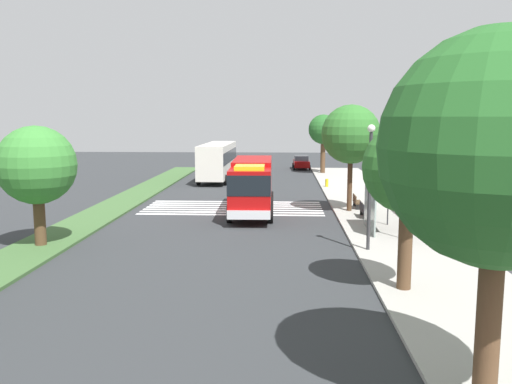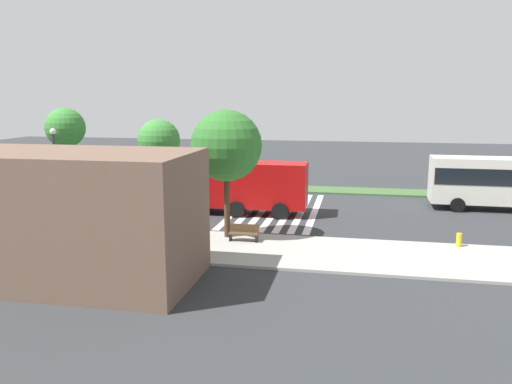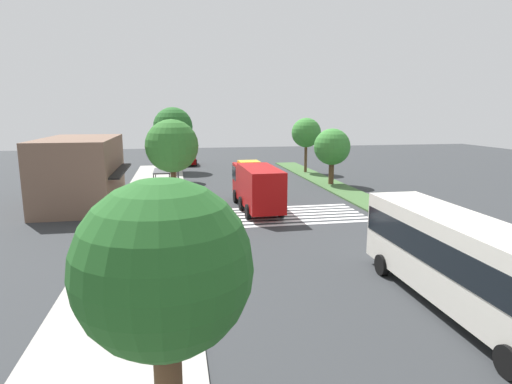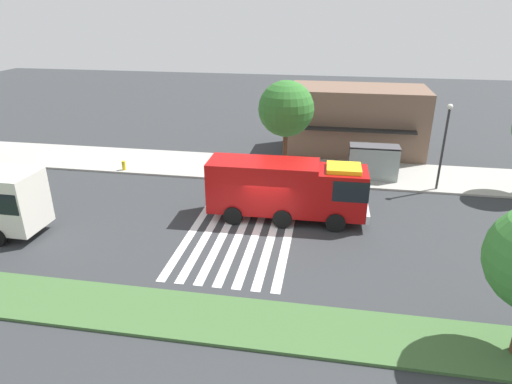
{
  "view_description": "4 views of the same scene",
  "coord_description": "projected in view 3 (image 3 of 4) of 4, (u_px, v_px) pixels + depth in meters",
  "views": [
    {
      "loc": [
        35.78,
        3.45,
        6.39
      ],
      "look_at": [
        0.64,
        1.69,
        1.42
      ],
      "focal_mm": 37.63,
      "sensor_mm": 36.0,
      "label": 1
    },
    {
      "loc": [
        -6.77,
        34.77,
        7.76
      ],
      "look_at": [
        -0.15,
        1.31,
        1.5
      ],
      "focal_mm": 35.93,
      "sensor_mm": 36.0,
      "label": 2
    },
    {
      "loc": [
        -31.65,
        7.61,
        7.75
      ],
      "look_at": [
        1.66,
        1.36,
        1.29
      ],
      "focal_mm": 29.91,
      "sensor_mm": 36.0,
      "label": 3
    },
    {
      "loc": [
        3.34,
        -22.59,
        11.93
      ],
      "look_at": [
        -0.86,
        1.72,
        1.47
      ],
      "focal_mm": 31.2,
      "sensor_mm": 36.0,
      "label": 4
    }
  ],
  "objects": [
    {
      "name": "sidewalk",
      "position": [
        149.0,
        216.0,
        31.61
      ],
      "size": [
        60.0,
        5.73,
        0.14
      ],
      "primitive_type": "cube",
      "color": "#9E9B93",
      "rests_on": "ground_plane"
    },
    {
      "name": "street_lamp",
      "position": [
        177.0,
        154.0,
        41.77
      ],
      "size": [
        0.36,
        0.36,
        5.88
      ],
      "color": "#2D2D30",
      "rests_on": "sidewalk"
    },
    {
      "name": "bus_stop_shelter",
      "position": [
        166.0,
        178.0,
        37.78
      ],
      "size": [
        3.5,
        1.4,
        2.46
      ],
      "color": "#4C4C51",
      "rests_on": "sidewalk"
    },
    {
      "name": "median_strip",
      "position": [
        377.0,
        206.0,
        34.9
      ],
      "size": [
        60.0,
        3.0,
        0.14
      ],
      "primitive_type": "cube",
      "color": "#3D6033",
      "rests_on": "ground_plane"
    },
    {
      "name": "bench_near_shelter",
      "position": [
        166.0,
        202.0,
        34.17
      ],
      "size": [
        1.6,
        0.5,
        0.9
      ],
      "color": "black",
      "rests_on": "sidewalk"
    },
    {
      "name": "bench_west_of_shelter",
      "position": [
        165.0,
        211.0,
        30.85
      ],
      "size": [
        1.6,
        0.5,
        0.9
      ],
      "color": "#4C3823",
      "rests_on": "sidewalk"
    },
    {
      "name": "median_tree_west",
      "position": [
        306.0,
        133.0,
        53.03
      ],
      "size": [
        3.65,
        3.65,
        6.77
      ],
      "color": "#513823",
      "rests_on": "median_strip"
    },
    {
      "name": "sidewalk_tree_east",
      "position": [
        173.0,
        141.0,
        47.12
      ],
      "size": [
        3.27,
        3.27,
        6.08
      ],
      "color": "#513823",
      "rests_on": "sidewalk"
    },
    {
      "name": "fire_truck",
      "position": [
        256.0,
        184.0,
        33.96
      ],
      "size": [
        9.43,
        2.91,
        3.54
      ],
      "rotation": [
        0.0,
        0.0,
        0.02
      ],
      "color": "#A50C0C",
      "rests_on": "ground_plane"
    },
    {
      "name": "sidewalk_tree_far_east",
      "position": [
        173.0,
        127.0,
        54.55
      ],
      "size": [
        5.0,
        5.0,
        8.1
      ],
      "color": "#513823",
      "rests_on": "sidewalk"
    },
    {
      "name": "transit_bus",
      "position": [
        464.0,
        259.0,
        16.34
      ],
      "size": [
        11.67,
        2.96,
        3.68
      ],
      "rotation": [
        0.0,
        0.0,
        3.13
      ],
      "color": "silver",
      "rests_on": "ground_plane"
    },
    {
      "name": "median_tree_far_west",
      "position": [
        332.0,
        147.0,
        44.42
      ],
      "size": [
        3.8,
        3.8,
        5.83
      ],
      "color": "#513823",
      "rests_on": "median_strip"
    },
    {
      "name": "fire_hydrant",
      "position": [
        185.0,
        266.0,
        20.22
      ],
      "size": [
        0.28,
        0.28,
        0.7
      ],
      "primitive_type": "cylinder",
      "color": "gold",
      "rests_on": "sidewalk"
    },
    {
      "name": "crosswalk",
      "position": [
        281.0,
        215.0,
        32.11
      ],
      "size": [
        5.85,
        12.43,
        0.01
      ],
      "color": "silver",
      "rests_on": "ground_plane"
    },
    {
      "name": "sidewalk_tree_far_west",
      "position": [
        164.0,
        272.0,
        7.68
      ],
      "size": [
        3.27,
        3.27,
        6.47
      ],
      "color": "#513823",
      "rests_on": "sidewalk"
    },
    {
      "name": "sidewalk_tree_west",
      "position": [
        172.0,
        146.0,
        31.16
      ],
      "size": [
        3.88,
        3.88,
        7.03
      ],
      "color": "#47301E",
      "rests_on": "sidewalk"
    },
    {
      "name": "ground_plane",
      "position": [
        277.0,
        211.0,
        33.39
      ],
      "size": [
        120.0,
        120.0,
        0.0
      ],
      "primitive_type": "plane",
      "color": "#2D3033"
    },
    {
      "name": "parked_car_mid",
      "position": [
        190.0,
        159.0,
        61.62
      ],
      "size": [
        4.7,
        2.23,
        1.81
      ],
      "rotation": [
        0.0,
        0.0,
        -0.05
      ],
      "color": "#720505",
      "rests_on": "ground_plane"
    },
    {
      "name": "storefront_building",
      "position": [
        81.0,
        172.0,
        35.29
      ],
      "size": [
        11.21,
        6.4,
        5.58
      ],
      "color": "brown",
      "rests_on": "ground_plane"
    }
  ]
}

